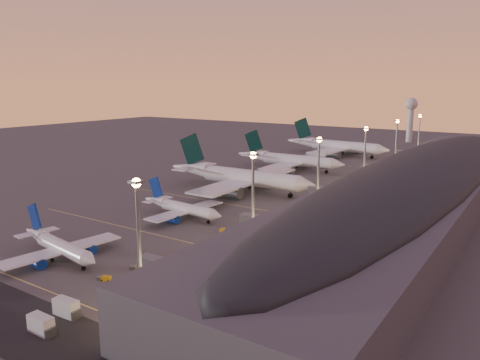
{
  "coord_description": "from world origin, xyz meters",
  "views": [
    {
      "loc": [
        97.77,
        -98.61,
        42.69
      ],
      "look_at": [
        2.0,
        45.0,
        7.0
      ],
      "focal_mm": 35.0,
      "sensor_mm": 36.0,
      "label": 1
    }
  ],
  "objects_px": {
    "airliner_narrow_south": "(58,246)",
    "baggage_tug_a": "(104,278)",
    "catering_truck_a": "(42,325)",
    "baggage_tug_d": "(223,230)",
    "radar_tower": "(411,112)",
    "catering_truck_b": "(67,308)",
    "airliner_wide_near": "(238,177)",
    "baggage_tug_c": "(234,234)",
    "airliner_wide_far": "(336,146)",
    "airliner_wide_mid": "(289,160)",
    "airliner_narrow_north": "(181,208)",
    "baggage_tug_b": "(139,267)"
  },
  "relations": [
    {
      "from": "airliner_wide_far",
      "to": "airliner_wide_mid",
      "type": "bearing_deg",
      "value": -85.38
    },
    {
      "from": "airliner_narrow_south",
      "to": "airliner_wide_near",
      "type": "relative_size",
      "value": 0.5
    },
    {
      "from": "airliner_wide_near",
      "to": "airliner_wide_far",
      "type": "height_order",
      "value": "airliner_wide_near"
    },
    {
      "from": "airliner_narrow_south",
      "to": "airliner_wide_near",
      "type": "xyz_separation_m",
      "value": [
        -4.79,
        87.61,
        2.53
      ]
    },
    {
      "from": "baggage_tug_d",
      "to": "baggage_tug_c",
      "type": "bearing_deg",
      "value": 56.6
    },
    {
      "from": "baggage_tug_a",
      "to": "baggage_tug_b",
      "type": "height_order",
      "value": "baggage_tug_b"
    },
    {
      "from": "catering_truck_b",
      "to": "baggage_tug_d",
      "type": "bearing_deg",
      "value": 92.73
    },
    {
      "from": "airliner_wide_mid",
      "to": "airliner_wide_far",
      "type": "bearing_deg",
      "value": 88.72
    },
    {
      "from": "airliner_narrow_south",
      "to": "airliner_narrow_north",
      "type": "distance_m",
      "value": 44.77
    },
    {
      "from": "airliner_wide_near",
      "to": "radar_tower",
      "type": "relative_size",
      "value": 2.11
    },
    {
      "from": "baggage_tug_c",
      "to": "baggage_tug_a",
      "type": "bearing_deg",
      "value": -103.84
    },
    {
      "from": "airliner_wide_mid",
      "to": "catering_truck_b",
      "type": "height_order",
      "value": "airliner_wide_mid"
    },
    {
      "from": "airliner_wide_mid",
      "to": "airliner_wide_far",
      "type": "distance_m",
      "value": 59.33
    },
    {
      "from": "catering_truck_a",
      "to": "airliner_wide_near",
      "type": "bearing_deg",
      "value": 107.16
    },
    {
      "from": "airliner_narrow_south",
      "to": "catering_truck_b",
      "type": "xyz_separation_m",
      "value": [
        27.29,
        -17.56,
        -1.65
      ]
    },
    {
      "from": "airliner_wide_near",
      "to": "airliner_narrow_south",
      "type": "bearing_deg",
      "value": -87.21
    },
    {
      "from": "airliner_wide_far",
      "to": "radar_tower",
      "type": "distance_m",
      "value": 95.17
    },
    {
      "from": "airliner_wide_mid",
      "to": "baggage_tug_a",
      "type": "bearing_deg",
      "value": -78.62
    },
    {
      "from": "radar_tower",
      "to": "catering_truck_a",
      "type": "height_order",
      "value": "radar_tower"
    },
    {
      "from": "radar_tower",
      "to": "catering_truck_b",
      "type": "bearing_deg",
      "value": -87.03
    },
    {
      "from": "catering_truck_a",
      "to": "baggage_tug_c",
      "type": "bearing_deg",
      "value": 92.48
    },
    {
      "from": "airliner_narrow_north",
      "to": "baggage_tug_d",
      "type": "bearing_deg",
      "value": -9.22
    },
    {
      "from": "catering_truck_b",
      "to": "airliner_narrow_south",
      "type": "bearing_deg",
      "value": 144.44
    },
    {
      "from": "airliner_wide_far",
      "to": "radar_tower",
      "type": "relative_size",
      "value": 2.09
    },
    {
      "from": "baggage_tug_a",
      "to": "catering_truck_a",
      "type": "xyz_separation_m",
      "value": [
        8.73,
        -21.1,
        1.03
      ]
    },
    {
      "from": "baggage_tug_c",
      "to": "catering_truck_b",
      "type": "relative_size",
      "value": 0.64
    },
    {
      "from": "airliner_narrow_south",
      "to": "baggage_tug_a",
      "type": "xyz_separation_m",
      "value": [
        20.25,
        -2.84,
        -2.7
      ]
    },
    {
      "from": "airliner_wide_near",
      "to": "baggage_tug_b",
      "type": "distance_m",
      "value": 86.18
    },
    {
      "from": "airliner_wide_mid",
      "to": "catering_truck_b",
      "type": "relative_size",
      "value": 10.32
    },
    {
      "from": "catering_truck_a",
      "to": "catering_truck_b",
      "type": "xyz_separation_m",
      "value": [
        -1.69,
        6.38,
        0.02
      ]
    },
    {
      "from": "baggage_tug_a",
      "to": "catering_truck_b",
      "type": "height_order",
      "value": "catering_truck_b"
    },
    {
      "from": "airliner_wide_mid",
      "to": "airliner_wide_far",
      "type": "height_order",
      "value": "airliner_wide_far"
    },
    {
      "from": "radar_tower",
      "to": "catering_truck_b",
      "type": "height_order",
      "value": "radar_tower"
    },
    {
      "from": "baggage_tug_d",
      "to": "airliner_narrow_north",
      "type": "bearing_deg",
      "value": -120.13
    },
    {
      "from": "radar_tower",
      "to": "baggage_tug_a",
      "type": "height_order",
      "value": "radar_tower"
    },
    {
      "from": "catering_truck_b",
      "to": "catering_truck_a",
      "type": "bearing_deg",
      "value": -77.97
    },
    {
      "from": "catering_truck_a",
      "to": "baggage_tug_d",
      "type": "height_order",
      "value": "catering_truck_a"
    },
    {
      "from": "airliner_narrow_south",
      "to": "airliner_wide_near",
      "type": "distance_m",
      "value": 87.78
    },
    {
      "from": "airliner_wide_near",
      "to": "baggage_tug_c",
      "type": "bearing_deg",
      "value": -57.73
    },
    {
      "from": "radar_tower",
      "to": "baggage_tug_b",
      "type": "xyz_separation_m",
      "value": [
        10.79,
        -285.97,
        -21.36
      ]
    },
    {
      "from": "airliner_wide_near",
      "to": "baggage_tug_c",
      "type": "height_order",
      "value": "airliner_wide_near"
    },
    {
      "from": "airliner_wide_mid",
      "to": "baggage_tug_d",
      "type": "bearing_deg",
      "value": -73.06
    },
    {
      "from": "airliner_wide_near",
      "to": "radar_tower",
      "type": "xyz_separation_m",
      "value": [
        16.0,
        204.23,
        16.21
      ]
    },
    {
      "from": "airliner_narrow_south",
      "to": "baggage_tug_b",
      "type": "bearing_deg",
      "value": 23.14
    },
    {
      "from": "airliner_narrow_north",
      "to": "baggage_tug_d",
      "type": "height_order",
      "value": "airliner_narrow_north"
    },
    {
      "from": "baggage_tug_c",
      "to": "baggage_tug_d",
      "type": "height_order",
      "value": "baggage_tug_c"
    },
    {
      "from": "airliner_wide_near",
      "to": "baggage_tug_a",
      "type": "xyz_separation_m",
      "value": [
        25.04,
        -90.46,
        -5.23
      ]
    },
    {
      "from": "airliner_wide_near",
      "to": "baggage_tug_a",
      "type": "distance_m",
      "value": 94.0
    },
    {
      "from": "airliner_wide_mid",
      "to": "baggage_tug_a",
      "type": "relative_size",
      "value": 17.3
    },
    {
      "from": "baggage_tug_a",
      "to": "radar_tower",
      "type": "bearing_deg",
      "value": 71.71
    }
  ]
}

